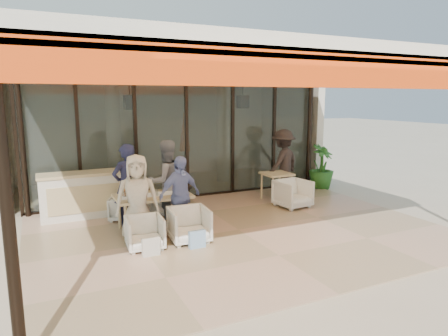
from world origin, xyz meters
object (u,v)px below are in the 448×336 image
(diner_grey, at_px, (166,181))
(chair_far_left, at_px, (123,207))
(side_chair, at_px, (293,192))
(diner_cream, at_px, (137,198))
(dining_table, at_px, (152,197))
(standing_woman, at_px, (283,163))
(host_counter, at_px, (83,195))
(chair_far_right, at_px, (160,202))
(diner_navy, at_px, (127,186))
(chair_near_left, at_px, (145,231))
(side_table, at_px, (277,177))
(potted_palm, at_px, (321,167))
(chair_near_right, at_px, (189,223))
(diner_periwinkle, at_px, (180,196))

(diner_grey, bearing_deg, chair_far_left, -39.95)
(diner_grey, height_order, side_chair, diner_grey)
(diner_cream, relative_size, side_chair, 2.15)
(dining_table, xyz_separation_m, standing_woman, (4.06, 1.40, 0.23))
(host_counter, xyz_separation_m, chair_far_right, (1.61, -0.56, -0.21))
(chair_far_right, bearing_deg, host_counter, -18.82)
(host_counter, xyz_separation_m, side_chair, (4.75, -1.31, -0.15))
(host_counter, xyz_separation_m, chair_far_left, (0.77, -0.56, -0.24))
(diner_navy, relative_size, side_chair, 2.29)
(chair_near_left, relative_size, side_table, 0.88)
(diner_navy, bearing_deg, potted_palm, 173.73)
(chair_near_right, bearing_deg, chair_far_right, 94.18)
(chair_far_left, xyz_separation_m, diner_periwinkle, (0.84, -1.40, 0.49))
(diner_cream, bearing_deg, side_chair, 19.36)
(chair_far_right, xyz_separation_m, diner_cream, (-0.84, -1.40, 0.50))
(chair_far_left, xyz_separation_m, side_chair, (3.98, -0.75, 0.09))
(chair_far_left, xyz_separation_m, chair_near_right, (0.84, -1.90, 0.07))
(diner_navy, distance_m, diner_cream, 0.90)
(diner_grey, bearing_deg, host_counter, -42.57)
(diner_cream, xyz_separation_m, side_chair, (3.98, 0.65, -0.44))
(dining_table, xyz_separation_m, diner_navy, (-0.41, 0.44, 0.19))
(chair_far_left, relative_size, side_table, 0.79)
(chair_near_left, height_order, diner_grey, diner_grey)
(side_table, bearing_deg, diner_grey, -170.87)
(diner_grey, height_order, standing_woman, standing_woman)
(standing_woman, height_order, potted_palm, standing_woman)
(diner_grey, bearing_deg, standing_woman, -174.42)
(standing_woman, bearing_deg, dining_table, -4.85)
(dining_table, distance_m, diner_grey, 0.65)
(chair_near_left, relative_size, potted_palm, 0.50)
(host_counter, relative_size, side_chair, 2.41)
(chair_far_right, height_order, diner_periwinkle, diner_periwinkle)
(diner_navy, bearing_deg, diner_periwinkle, 115.55)
(host_counter, distance_m, chair_far_left, 0.99)
(chair_far_left, distance_m, chair_near_right, 2.08)
(dining_table, bearing_deg, host_counter, 128.20)
(chair_near_left, xyz_separation_m, side_table, (3.98, 1.90, 0.31))
(chair_near_left, relative_size, side_chair, 0.86)
(chair_near_left, bearing_deg, chair_far_left, 94.19)
(diner_cream, relative_size, diner_periwinkle, 1.05)
(dining_table, xyz_separation_m, potted_palm, (5.58, 1.63, -0.03))
(chair_near_left, distance_m, diner_cream, 0.70)
(diner_cream, bearing_deg, dining_table, 57.96)
(chair_near_right, distance_m, standing_woman, 4.36)
(dining_table, bearing_deg, standing_woman, 19.04)
(side_table, bearing_deg, chair_far_right, -179.92)
(chair_near_right, bearing_deg, standing_woman, 37.18)
(chair_far_right, distance_m, diner_periwinkle, 1.47)
(side_chair, bearing_deg, diner_navy, 169.15)
(host_counter, height_order, standing_woman, standing_woman)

